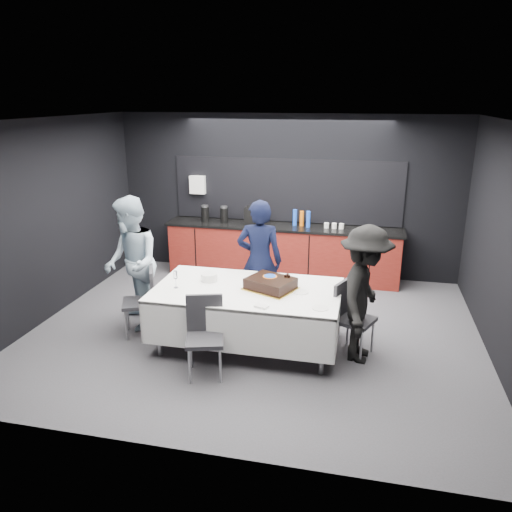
{
  "coord_description": "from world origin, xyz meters",
  "views": [
    {
      "loc": [
        1.38,
        -6.04,
        3.09
      ],
      "look_at": [
        0.0,
        0.1,
        1.05
      ],
      "focal_mm": 35.0,
      "sensor_mm": 36.0,
      "label": 1
    }
  ],
  "objects_px": {
    "chair_right": "(350,312)",
    "party_table": "(247,299)",
    "plate_stack": "(209,277)",
    "person_right": "(364,295)",
    "person_center": "(260,261)",
    "person_left": "(131,263)",
    "chair_near": "(205,330)",
    "champagne_flute": "(175,276)",
    "cake_assembly": "(271,284)",
    "chair_left": "(144,297)"
  },
  "relations": [
    {
      "from": "chair_near",
      "to": "person_right",
      "type": "bearing_deg",
      "value": 22.54
    },
    {
      "from": "cake_assembly",
      "to": "person_left",
      "type": "height_order",
      "value": "person_left"
    },
    {
      "from": "party_table",
      "to": "person_left",
      "type": "xyz_separation_m",
      "value": [
        -1.67,
        0.22,
        0.27
      ]
    },
    {
      "from": "cake_assembly",
      "to": "plate_stack",
      "type": "distance_m",
      "value": 0.84
    },
    {
      "from": "chair_right",
      "to": "person_center",
      "type": "height_order",
      "value": "person_center"
    },
    {
      "from": "plate_stack",
      "to": "person_right",
      "type": "distance_m",
      "value": 1.99
    },
    {
      "from": "person_left",
      "to": "person_right",
      "type": "xyz_separation_m",
      "value": [
        3.1,
        -0.25,
        -0.07
      ]
    },
    {
      "from": "person_left",
      "to": "champagne_flute",
      "type": "bearing_deg",
      "value": 27.69
    },
    {
      "from": "chair_left",
      "to": "chair_right",
      "type": "bearing_deg",
      "value": 1.83
    },
    {
      "from": "chair_near",
      "to": "chair_right",
      "type": "bearing_deg",
      "value": 28.2
    },
    {
      "from": "champagne_flute",
      "to": "chair_right",
      "type": "bearing_deg",
      "value": 7.28
    },
    {
      "from": "chair_left",
      "to": "person_right",
      "type": "bearing_deg",
      "value": -0.83
    },
    {
      "from": "champagne_flute",
      "to": "chair_near",
      "type": "relative_size",
      "value": 0.24
    },
    {
      "from": "chair_left",
      "to": "person_left",
      "type": "distance_m",
      "value": 0.5
    },
    {
      "from": "plate_stack",
      "to": "person_left",
      "type": "xyz_separation_m",
      "value": [
        -1.12,
        0.06,
        0.08
      ]
    },
    {
      "from": "person_center",
      "to": "person_left",
      "type": "xyz_separation_m",
      "value": [
        -1.65,
        -0.59,
        0.04
      ]
    },
    {
      "from": "chair_near",
      "to": "person_left",
      "type": "height_order",
      "value": "person_left"
    },
    {
      "from": "chair_right",
      "to": "party_table",
      "type": "bearing_deg",
      "value": -175.36
    },
    {
      "from": "cake_assembly",
      "to": "chair_left",
      "type": "distance_m",
      "value": 1.73
    },
    {
      "from": "cake_assembly",
      "to": "chair_near",
      "type": "height_order",
      "value": "cake_assembly"
    },
    {
      "from": "chair_left",
      "to": "person_left",
      "type": "height_order",
      "value": "person_left"
    },
    {
      "from": "cake_assembly",
      "to": "person_left",
      "type": "distance_m",
      "value": 1.96
    },
    {
      "from": "chair_left",
      "to": "chair_near",
      "type": "distance_m",
      "value": 1.34
    },
    {
      "from": "chair_right",
      "to": "person_right",
      "type": "height_order",
      "value": "person_right"
    },
    {
      "from": "chair_right",
      "to": "chair_near",
      "type": "distance_m",
      "value": 1.81
    },
    {
      "from": "person_center",
      "to": "champagne_flute",
      "type": "bearing_deg",
      "value": 43.54
    },
    {
      "from": "chair_near",
      "to": "person_left",
      "type": "bearing_deg",
      "value": 144.25
    },
    {
      "from": "cake_assembly",
      "to": "plate_stack",
      "type": "relative_size",
      "value": 3.36
    },
    {
      "from": "plate_stack",
      "to": "person_right",
      "type": "height_order",
      "value": "person_right"
    },
    {
      "from": "chair_near",
      "to": "person_left",
      "type": "relative_size",
      "value": 0.51
    },
    {
      "from": "plate_stack",
      "to": "champagne_flute",
      "type": "distance_m",
      "value": 0.48
    },
    {
      "from": "cake_assembly",
      "to": "person_right",
      "type": "xyz_separation_m",
      "value": [
        1.14,
        -0.07,
        -0.01
      ]
    },
    {
      "from": "champagne_flute",
      "to": "chair_near",
      "type": "xyz_separation_m",
      "value": [
        0.56,
        -0.58,
        -0.4
      ]
    },
    {
      "from": "champagne_flute",
      "to": "chair_left",
      "type": "height_order",
      "value": "champagne_flute"
    },
    {
      "from": "champagne_flute",
      "to": "person_left",
      "type": "bearing_deg",
      "value": 153.51
    },
    {
      "from": "chair_left",
      "to": "chair_near",
      "type": "relative_size",
      "value": 1.0
    },
    {
      "from": "cake_assembly",
      "to": "person_center",
      "type": "height_order",
      "value": "person_center"
    },
    {
      "from": "chair_right",
      "to": "person_center",
      "type": "xyz_separation_m",
      "value": [
        -1.29,
        0.71,
        0.34
      ]
    },
    {
      "from": "champagne_flute",
      "to": "person_center",
      "type": "distance_m",
      "value": 1.31
    },
    {
      "from": "chair_left",
      "to": "person_center",
      "type": "relative_size",
      "value": 0.53
    },
    {
      "from": "person_right",
      "to": "plate_stack",
      "type": "bearing_deg",
      "value": 92.7
    },
    {
      "from": "plate_stack",
      "to": "chair_near",
      "type": "xyz_separation_m",
      "value": [
        0.23,
        -0.91,
        -0.3
      ]
    },
    {
      "from": "cake_assembly",
      "to": "chair_left",
      "type": "height_order",
      "value": "cake_assembly"
    },
    {
      "from": "cake_assembly",
      "to": "chair_right",
      "type": "distance_m",
      "value": 1.04
    },
    {
      "from": "cake_assembly",
      "to": "person_left",
      "type": "bearing_deg",
      "value": 174.91
    },
    {
      "from": "chair_left",
      "to": "chair_right",
      "type": "distance_m",
      "value": 2.69
    },
    {
      "from": "plate_stack",
      "to": "chair_right",
      "type": "xyz_separation_m",
      "value": [
        1.82,
        -0.06,
        -0.3
      ]
    },
    {
      "from": "cake_assembly",
      "to": "person_right",
      "type": "height_order",
      "value": "person_right"
    },
    {
      "from": "person_left",
      "to": "chair_left",
      "type": "bearing_deg",
      "value": 15.59
    },
    {
      "from": "plate_stack",
      "to": "person_center",
      "type": "xyz_separation_m",
      "value": [
        0.53,
        0.65,
        0.04
      ]
    }
  ]
}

